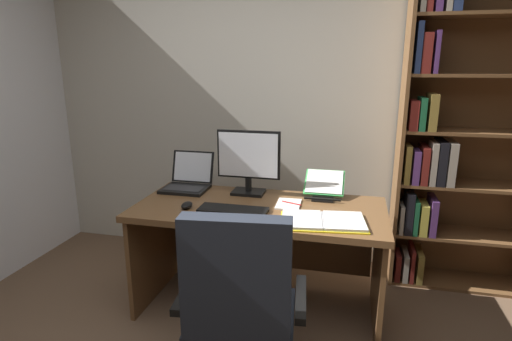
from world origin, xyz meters
TOP-DOWN VIEW (x-y plane):
  - wall_back at (0.00, 2.05)m, footprint 4.61×0.12m
  - desk at (-0.02, 1.22)m, footprint 1.58×0.74m
  - bookshelf at (1.22, 1.81)m, footprint 0.95×0.33m
  - office_chair at (0.06, 0.38)m, footprint 0.65×0.60m
  - monitor at (-0.15, 1.39)m, footprint 0.44×0.16m
  - laptop at (-0.61, 1.40)m, footprint 0.31×0.33m
  - keyboard at (-0.15, 1.01)m, footprint 0.42×0.15m
  - computer_mouse at (-0.45, 1.01)m, footprint 0.06×0.10m
  - reading_stand_with_book at (0.36, 1.46)m, footprint 0.27×0.28m
  - open_binder at (0.39, 0.96)m, footprint 0.52×0.36m
  - notepad at (0.16, 1.21)m, footprint 0.16×0.21m
  - pen at (0.18, 1.21)m, footprint 0.13×0.06m

SIDE VIEW (x-z plane):
  - office_chair at x=0.06m, z-range -0.08..0.91m
  - desk at x=-0.02m, z-range 0.16..0.89m
  - notepad at x=0.16m, z-range 0.72..0.73m
  - open_binder at x=0.39m, z-range 0.72..0.74m
  - keyboard at x=-0.15m, z-range 0.72..0.75m
  - pen at x=0.18m, z-range 0.73..0.74m
  - computer_mouse at x=-0.45m, z-range 0.72..0.76m
  - laptop at x=-0.61m, z-range 0.65..0.90m
  - reading_stand_with_book at x=0.36m, z-range 0.72..0.87m
  - monitor at x=-0.15m, z-range 0.72..1.16m
  - bookshelf at x=1.22m, z-range -0.01..2.28m
  - wall_back at x=0.00m, z-range 0.00..2.59m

